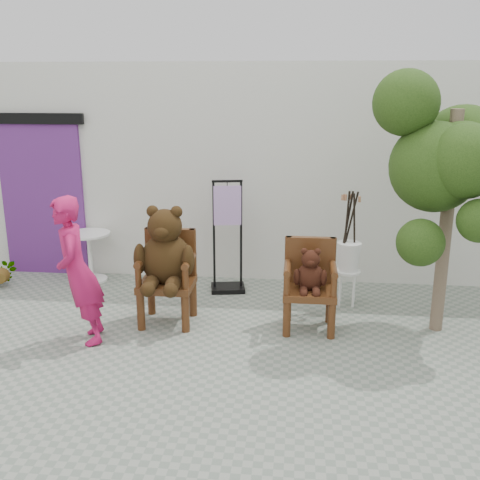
{
  "coord_description": "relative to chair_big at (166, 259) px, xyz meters",
  "views": [
    {
      "loc": [
        0.66,
        -5.03,
        2.72
      ],
      "look_at": [
        -0.0,
        1.26,
        0.95
      ],
      "focal_mm": 42.0,
      "sensor_mm": 36.0,
      "label": 1
    }
  ],
  "objects": [
    {
      "name": "cafe_table",
      "position": [
        -1.42,
        1.31,
        -0.34
      ],
      "size": [
        0.6,
        0.6,
        0.7
      ],
      "rotation": [
        0.0,
        0.0,
        -0.1
      ],
      "color": "white",
      "rests_on": "ground"
    },
    {
      "name": "person",
      "position": [
        -0.81,
        -0.6,
        0.02
      ],
      "size": [
        0.56,
        0.68,
        1.61
      ],
      "primitive_type": "imported",
      "rotation": [
        0.0,
        0.0,
        -1.23
      ],
      "color": "#B91653",
      "rests_on": "ground"
    },
    {
      "name": "tree",
      "position": [
        3.07,
        0.17,
        1.17
      ],
      "size": [
        1.55,
        1.63,
        2.87
      ],
      "rotation": [
        0.0,
        0.0,
        -0.42
      ],
      "color": "brown",
      "rests_on": "ground"
    },
    {
      "name": "potted_plant",
      "position": [
        -2.58,
        1.0,
        -0.6
      ],
      "size": [
        0.42,
        0.39,
        0.38
      ],
      "primitive_type": "imported",
      "rotation": [
        0.0,
        0.0,
        0.35
      ],
      "color": "black",
      "rests_on": "ground"
    },
    {
      "name": "display_stand",
      "position": [
        0.57,
        1.12,
        -0.2
      ],
      "size": [
        0.5,
        0.42,
        1.51
      ],
      "rotation": [
        0.0,
        0.0,
        0.17
      ],
      "color": "black",
      "rests_on": "ground"
    },
    {
      "name": "back_wall",
      "position": [
        0.82,
        2.13,
        0.72
      ],
      "size": [
        9.0,
        1.0,
        3.0
      ],
      "primitive_type": "cube",
      "color": "silver",
      "rests_on": "ground"
    },
    {
      "name": "ground_plane",
      "position": [
        0.82,
        -0.97,
        -0.78
      ],
      "size": [
        60.0,
        60.0,
        0.0
      ],
      "primitive_type": "plane",
      "color": "gray",
      "rests_on": "ground"
    },
    {
      "name": "doorway",
      "position": [
        -2.18,
        1.61,
        0.38
      ],
      "size": [
        1.4,
        0.11,
        2.33
      ],
      "color": "#5E2672",
      "rests_on": "ground"
    },
    {
      "name": "stool_bucket",
      "position": [
        2.13,
        0.79,
        -0.14
      ],
      "size": [
        0.32,
        0.32,
        1.45
      ],
      "rotation": [
        0.0,
        0.0,
        -0.13
      ],
      "color": "white",
      "rests_on": "ground"
    },
    {
      "name": "chair_big",
      "position": [
        0.0,
        0.0,
        0.0
      ],
      "size": [
        0.69,
        0.74,
        1.4
      ],
      "color": "#3F210D",
      "rests_on": "ground"
    },
    {
      "name": "chair_small",
      "position": [
        1.64,
        0.03,
        -0.18
      ],
      "size": [
        0.59,
        0.54,
        1.03
      ],
      "color": "#3F210D",
      "rests_on": "ground"
    }
  ]
}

